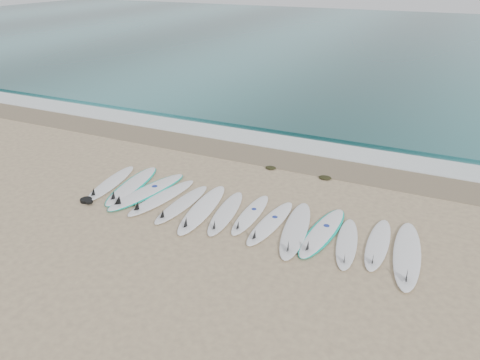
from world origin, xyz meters
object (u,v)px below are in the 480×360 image
at_px(surfboard_0, 110,183).
at_px(leash_coil, 87,200).
at_px(surfboard_7, 250,215).
at_px(surfboard_13, 407,255).

xyz_separation_m(surfboard_0, leash_coil, (0.14, -1.14, -0.01)).
xyz_separation_m(surfboard_7, leash_coil, (-4.38, -1.19, -0.00)).
xyz_separation_m(surfboard_13, leash_coil, (-8.32, -1.00, -0.02)).
xyz_separation_m(surfboard_7, surfboard_13, (3.93, -0.19, 0.01)).
relative_size(surfboard_0, leash_coil, 5.67).
xyz_separation_m(surfboard_0, surfboard_13, (8.45, -0.14, 0.01)).
xyz_separation_m(surfboard_0, surfboard_7, (4.52, 0.05, -0.01)).
relative_size(surfboard_13, leash_coil, 6.43).
bearing_deg(surfboard_0, leash_coil, -92.50).
height_order(surfboard_0, surfboard_13, surfboard_13).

